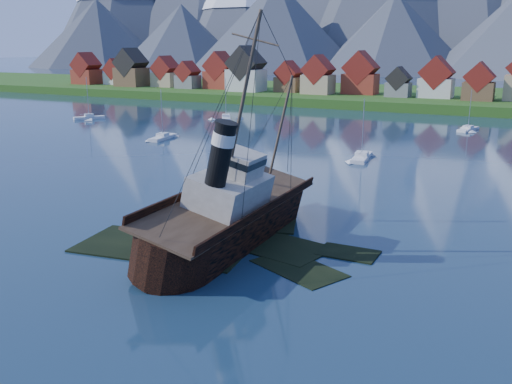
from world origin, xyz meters
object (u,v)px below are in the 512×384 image
at_px(tugboat_wreck, 233,210).
at_px(sailboat_b, 89,118).
at_px(sailboat_a, 163,138).
at_px(sailboat_c, 226,118).
at_px(sailboat_e, 468,130).
at_px(sailboat_f, 362,158).

xyz_separation_m(tugboat_wreck, sailboat_b, (-86.04, 71.30, -2.94)).
xyz_separation_m(sailboat_a, sailboat_c, (-4.19, 36.26, 0.01)).
bearing_deg(sailboat_a, sailboat_b, 146.11).
bearing_deg(sailboat_a, tugboat_wreck, -55.63).
bearing_deg(sailboat_e, sailboat_c, -158.49).
bearing_deg(sailboat_a, sailboat_c, 89.00).
bearing_deg(tugboat_wreck, sailboat_f, 88.96).
bearing_deg(sailboat_f, sailboat_b, 158.62).
bearing_deg(sailboat_b, sailboat_a, 11.06).
bearing_deg(sailboat_f, sailboat_c, 135.63).
height_order(sailboat_e, sailboat_f, sailboat_f).
height_order(sailboat_c, sailboat_f, sailboat_c).
distance_m(sailboat_e, sailboat_f, 48.62).
bearing_deg(sailboat_a, sailboat_e, 29.00).
relative_size(tugboat_wreck, sailboat_c, 2.73).
distance_m(sailboat_a, sailboat_c, 36.51).
distance_m(sailboat_c, sailboat_e, 64.52).
xyz_separation_m(sailboat_a, sailboat_f, (46.64, -2.38, -0.00)).
height_order(tugboat_wreck, sailboat_a, tugboat_wreck).
relative_size(tugboat_wreck, sailboat_a, 2.82).
xyz_separation_m(sailboat_b, sailboat_c, (35.25, 16.78, -0.02)).
distance_m(tugboat_wreck, sailboat_e, 97.19).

